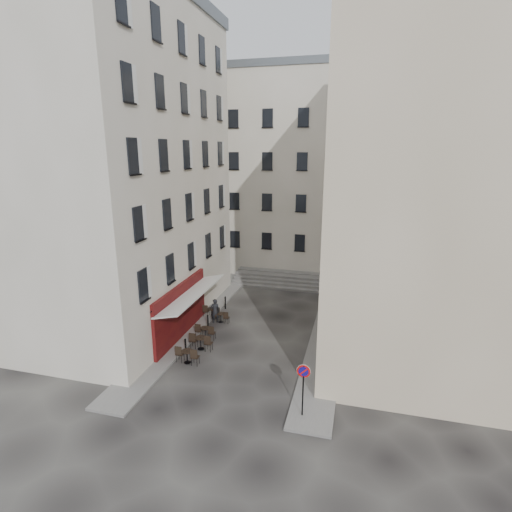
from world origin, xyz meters
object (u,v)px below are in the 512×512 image
(bistro_table_b, at_px, (201,342))
(pedestrian, at_px, (215,311))
(bistro_table_a, at_px, (188,355))
(no_parking_sign, at_px, (303,381))

(bistro_table_b, height_order, pedestrian, pedestrian)
(bistro_table_a, bearing_deg, pedestrian, 94.46)
(bistro_table_b, bearing_deg, pedestrian, 98.16)
(bistro_table_a, height_order, pedestrian, pedestrian)
(no_parking_sign, relative_size, pedestrian, 1.52)
(no_parking_sign, distance_m, pedestrian, 11.20)
(pedestrian, bearing_deg, bistro_table_b, 70.15)
(bistro_table_a, height_order, bistro_table_b, bistro_table_b)
(bistro_table_a, distance_m, pedestrian, 5.52)
(bistro_table_a, relative_size, pedestrian, 0.80)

